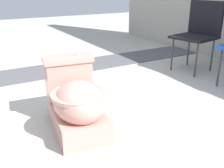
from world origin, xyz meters
TOP-DOWN VIEW (x-y plane):
  - ground_plane at (0.00, 0.00)m, footprint 14.00×14.00m
  - gravel_strip at (-1.32, 0.50)m, footprint 0.56×8.00m
  - toilet at (0.15, 0.01)m, footprint 0.68×0.46m
  - folding_chair_left at (-0.47, 1.89)m, footprint 0.51×0.51m

SIDE VIEW (x-z plane):
  - ground_plane at x=0.00m, z-range 0.00..0.00m
  - gravel_strip at x=-1.32m, z-range 0.00..0.01m
  - toilet at x=0.15m, z-range -0.04..0.48m
  - folding_chair_left at x=-0.47m, z-range 0.09..0.93m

